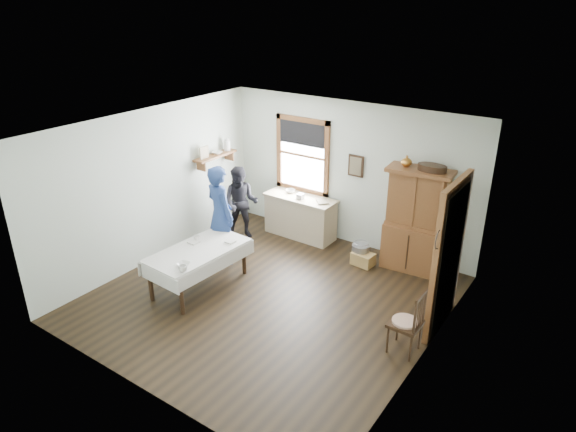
{
  "coord_description": "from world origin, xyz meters",
  "views": [
    {
      "loc": [
        4.16,
        -5.51,
        4.44
      ],
      "look_at": [
        0.15,
        0.3,
        1.34
      ],
      "focal_mm": 32.0,
      "sensor_mm": 36.0,
      "label": 1
    }
  ],
  "objects_px": {
    "pail": "(360,253)",
    "wicker_basket": "(363,259)",
    "woman_blue": "(220,219)",
    "figure_dark": "(241,205)",
    "china_hutch": "(415,221)",
    "spindle_chair": "(406,321)",
    "work_counter": "(300,216)",
    "dining_table": "(199,268)"
  },
  "relations": [
    {
      "from": "dining_table",
      "to": "spindle_chair",
      "type": "height_order",
      "value": "spindle_chair"
    },
    {
      "from": "work_counter",
      "to": "china_hutch",
      "type": "relative_size",
      "value": 0.79
    },
    {
      "from": "dining_table",
      "to": "spindle_chair",
      "type": "bearing_deg",
      "value": 5.59
    },
    {
      "from": "pail",
      "to": "woman_blue",
      "type": "bearing_deg",
      "value": -146.21
    },
    {
      "from": "pail",
      "to": "wicker_basket",
      "type": "distance_m",
      "value": 0.13
    },
    {
      "from": "spindle_chair",
      "to": "wicker_basket",
      "type": "xyz_separation_m",
      "value": [
        -1.53,
        1.83,
        -0.36
      ]
    },
    {
      "from": "work_counter",
      "to": "wicker_basket",
      "type": "distance_m",
      "value": 1.63
    },
    {
      "from": "china_hutch",
      "to": "pail",
      "type": "relative_size",
      "value": 5.47
    },
    {
      "from": "work_counter",
      "to": "woman_blue",
      "type": "relative_size",
      "value": 0.87
    },
    {
      "from": "spindle_chair",
      "to": "wicker_basket",
      "type": "height_order",
      "value": "spindle_chair"
    },
    {
      "from": "spindle_chair",
      "to": "figure_dark",
      "type": "distance_m",
      "value": 4.29
    },
    {
      "from": "woman_blue",
      "to": "figure_dark",
      "type": "xyz_separation_m",
      "value": [
        -0.35,
        0.98,
        -0.17
      ]
    },
    {
      "from": "dining_table",
      "to": "pail",
      "type": "height_order",
      "value": "dining_table"
    },
    {
      "from": "spindle_chair",
      "to": "woman_blue",
      "type": "height_order",
      "value": "woman_blue"
    },
    {
      "from": "pail",
      "to": "figure_dark",
      "type": "bearing_deg",
      "value": -170.67
    },
    {
      "from": "wicker_basket",
      "to": "pail",
      "type": "bearing_deg",
      "value": 142.27
    },
    {
      "from": "spindle_chair",
      "to": "wicker_basket",
      "type": "bearing_deg",
      "value": 130.74
    },
    {
      "from": "dining_table",
      "to": "wicker_basket",
      "type": "relative_size",
      "value": 4.45
    },
    {
      "from": "china_hutch",
      "to": "figure_dark",
      "type": "bearing_deg",
      "value": -172.99
    },
    {
      "from": "dining_table",
      "to": "wicker_basket",
      "type": "distance_m",
      "value": 2.86
    },
    {
      "from": "work_counter",
      "to": "china_hutch",
      "type": "height_order",
      "value": "china_hutch"
    },
    {
      "from": "wicker_basket",
      "to": "dining_table",
      "type": "bearing_deg",
      "value": -130.85
    },
    {
      "from": "china_hutch",
      "to": "wicker_basket",
      "type": "relative_size",
      "value": 4.82
    },
    {
      "from": "wicker_basket",
      "to": "figure_dark",
      "type": "distance_m",
      "value": 2.57
    },
    {
      "from": "pail",
      "to": "figure_dark",
      "type": "relative_size",
      "value": 0.25
    },
    {
      "from": "work_counter",
      "to": "spindle_chair",
      "type": "height_order",
      "value": "spindle_chair"
    },
    {
      "from": "pail",
      "to": "wicker_basket",
      "type": "height_order",
      "value": "pail"
    },
    {
      "from": "spindle_chair",
      "to": "pail",
      "type": "xyz_separation_m",
      "value": [
        -1.62,
        1.9,
        -0.31
      ]
    },
    {
      "from": "woman_blue",
      "to": "work_counter",
      "type": "bearing_deg",
      "value": -90.51
    },
    {
      "from": "work_counter",
      "to": "china_hutch",
      "type": "bearing_deg",
      "value": 0.8
    },
    {
      "from": "spindle_chair",
      "to": "wicker_basket",
      "type": "distance_m",
      "value": 2.41
    },
    {
      "from": "work_counter",
      "to": "dining_table",
      "type": "distance_m",
      "value": 2.54
    },
    {
      "from": "work_counter",
      "to": "pail",
      "type": "distance_m",
      "value": 1.52
    },
    {
      "from": "china_hutch",
      "to": "woman_blue",
      "type": "height_order",
      "value": "china_hutch"
    },
    {
      "from": "china_hutch",
      "to": "pail",
      "type": "distance_m",
      "value": 1.15
    },
    {
      "from": "pail",
      "to": "wicker_basket",
      "type": "bearing_deg",
      "value": -37.73
    },
    {
      "from": "dining_table",
      "to": "woman_blue",
      "type": "relative_size",
      "value": 1.01
    },
    {
      "from": "spindle_chair",
      "to": "woman_blue",
      "type": "xyz_separation_m",
      "value": [
        -3.67,
        0.53,
        0.35
      ]
    },
    {
      "from": "woman_blue",
      "to": "dining_table",
      "type": "bearing_deg",
      "value": 125.98
    },
    {
      "from": "work_counter",
      "to": "spindle_chair",
      "type": "bearing_deg",
      "value": -34.36
    },
    {
      "from": "dining_table",
      "to": "china_hutch",
      "type": "bearing_deg",
      "value": 43.93
    },
    {
      "from": "wicker_basket",
      "to": "china_hutch",
      "type": "bearing_deg",
      "value": 25.58
    }
  ]
}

